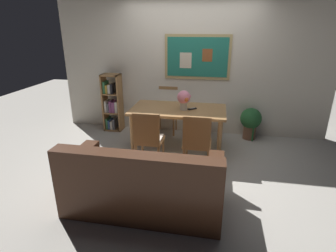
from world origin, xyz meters
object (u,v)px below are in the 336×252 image
object	(u,v)px
dining_chair_far_right	(202,107)
dining_chair_near_left	(148,136)
leather_couch	(143,186)
flower_vase	(184,99)
dining_table	(178,114)
dining_chair_near_right	(197,140)
tv_remote	(192,109)
potted_ivy	(251,121)
dining_chair_far_left	(167,106)
bookshelf	(112,104)

from	to	relation	value
dining_chair_far_right	dining_chair_near_left	xyz separation A→B (m)	(-0.67, -1.63, 0.00)
leather_couch	flower_vase	world-z (taller)	flower_vase
dining_table	dining_chair_near_right	size ratio (longest dim) A/B	1.74
flower_vase	tv_remote	xyz separation A→B (m)	(0.13, 0.04, -0.18)
leather_couch	flower_vase	distance (m)	1.81
dining_chair_far_right	leather_couch	xyz separation A→B (m)	(-0.50, -2.56, -0.23)
dining_table	potted_ivy	xyz separation A→B (m)	(1.28, 0.70, -0.29)
dining_table	flower_vase	bearing A→B (deg)	-23.59
dining_table	dining_chair_near_right	xyz separation A→B (m)	(0.39, -0.80, -0.11)
dining_table	leather_couch	distance (m)	1.77
dining_chair_far_left	dining_chair_near_right	bearing A→B (deg)	-65.57
dining_chair_near_right	tv_remote	bearing A→B (deg)	101.02
dining_chair_far_left	flower_vase	world-z (taller)	flower_vase
dining_chair_near_left	tv_remote	bearing A→B (deg)	55.31
leather_couch	flower_vase	xyz separation A→B (m)	(0.25, 1.69, 0.61)
leather_couch	potted_ivy	world-z (taller)	leather_couch
dining_table	potted_ivy	distance (m)	1.49
dining_chair_far_left	flower_vase	distance (m)	1.03
dining_chair_far_right	tv_remote	world-z (taller)	dining_chair_far_right
dining_chair_near_left	tv_remote	world-z (taller)	dining_chair_near_left
dining_chair_near_left	potted_ivy	bearing A→B (deg)	43.11
dining_chair_far_right	dining_chair_near_right	size ratio (longest dim) A/B	1.00
dining_chair_near_left	dining_chair_far_left	bearing A→B (deg)	90.74
dining_chair_near_left	leather_couch	distance (m)	0.98
bookshelf	tv_remote	xyz separation A→B (m)	(1.69, -0.67, 0.20)
potted_ivy	tv_remote	bearing A→B (deg)	-146.29
dining_chair_near_left	bookshelf	world-z (taller)	bookshelf
tv_remote	bookshelf	bearing A→B (deg)	158.43
potted_ivy	bookshelf	bearing A→B (deg)	-179.39
bookshelf	tv_remote	world-z (taller)	bookshelf
dining_chair_near_left	bookshelf	xyz separation A→B (m)	(-1.14, 1.47, 0.01)
dining_table	dining_chair_near_right	distance (m)	0.90
potted_ivy	tv_remote	distance (m)	1.32
dining_table	dining_chair_near_left	xyz separation A→B (m)	(-0.32, -0.80, -0.11)
dining_chair_far_left	potted_ivy	world-z (taller)	dining_chair_far_left
dining_table	dining_chair_far_left	xyz separation A→B (m)	(-0.34, 0.80, -0.11)
dining_chair_far_right	flower_vase	bearing A→B (deg)	-106.22
dining_chair_far_left	dining_chair_near_right	distance (m)	1.76
dining_chair_near_right	flower_vase	world-z (taller)	flower_vase
dining_chair_far_left	dining_chair_near_left	bearing A→B (deg)	-89.26
leather_couch	potted_ivy	distance (m)	2.82
flower_vase	bookshelf	bearing A→B (deg)	155.39
dining_chair_near_left	tv_remote	distance (m)	0.99
dining_chair_far_right	bookshelf	size ratio (longest dim) A/B	0.79
dining_chair_far_right	flower_vase	world-z (taller)	flower_vase
dining_chair_far_left	dining_chair_near_right	xyz separation A→B (m)	(0.73, -1.61, 0.00)
dining_chair_far_right	leather_couch	size ratio (longest dim) A/B	0.51
dining_table	dining_chair_near_left	size ratio (longest dim) A/B	1.74
dining_chair_far_left	tv_remote	bearing A→B (deg)	-54.46
leather_couch	tv_remote	distance (m)	1.82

